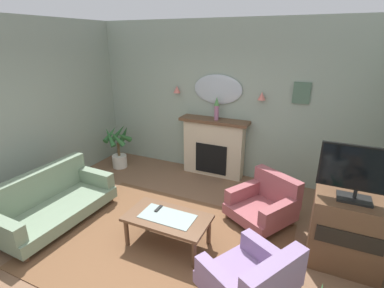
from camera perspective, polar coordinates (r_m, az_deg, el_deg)
name	(u,v)px	position (r m, az deg, el deg)	size (l,w,h in m)	color
floor	(156,257)	(4.00, -7.29, -21.59)	(6.42, 6.38, 0.10)	brown
wall_back	(227,101)	(5.60, 6.92, 8.52)	(6.42, 0.10, 2.97)	#93A393
patterned_rug	(163,244)	(4.10, -5.78, -19.36)	(3.20, 2.40, 0.01)	brown
fireplace	(213,148)	(5.70, 4.32, -0.75)	(1.36, 0.36, 1.16)	beige
mantel_vase_centre	(217,108)	(5.42, 4.95, 7.26)	(0.10, 0.10, 0.44)	#9E6084
wall_mirror	(218,89)	(5.53, 5.16, 10.82)	(0.96, 0.06, 0.56)	#B2BCC6
wall_sconce_left	(177,89)	(5.83, -3.05, 10.86)	(0.14, 0.14, 0.14)	#D17066
wall_sconce_right	(262,96)	(5.27, 13.80, 9.31)	(0.14, 0.14, 0.14)	#D17066
framed_picture	(302,93)	(5.24, 21.07, 9.48)	(0.28, 0.03, 0.36)	#4C6B56
coffee_table	(168,220)	(3.87, -4.92, -14.94)	(1.10, 0.60, 0.45)	brown
tv_remote	(158,209)	(3.98, -6.73, -12.73)	(0.04, 0.16, 0.02)	black
floral_couch	(51,201)	(4.85, -26.40, -10.22)	(0.92, 1.75, 0.76)	gray
armchair_in_corner	(253,279)	(3.28, 12.08, -24.95)	(1.11, 1.10, 0.71)	gray
armchair_beside_couch	(265,202)	(4.50, 14.39, -11.24)	(1.11, 1.11, 0.71)	#934C51
tv_cabinet	(346,232)	(4.00, 28.47, -15.19)	(0.80, 0.57, 0.90)	brown
tv_flatscreen	(360,172)	(3.62, 30.57, -4.91)	(0.84, 0.24, 0.65)	black
potted_plant_tall_palm	(118,146)	(6.23, -14.54, -0.48)	(0.54, 0.58, 0.93)	silver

